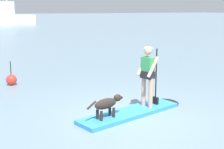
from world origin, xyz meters
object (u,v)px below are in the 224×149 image
(dog, at_px, (107,104))
(marker_buoy, at_px, (11,80))
(moored_boat_port, at_px, (3,16))
(person_paddler, at_px, (148,72))
(paddleboard, at_px, (136,111))

(dog, bearing_deg, marker_buoy, 104.84)
(moored_boat_port, xyz_separation_m, marker_buoy, (-7.54, -46.72, -1.32))
(person_paddler, height_order, moored_boat_port, moored_boat_port)
(paddleboard, distance_m, moored_boat_port, 51.85)
(marker_buoy, bearing_deg, paddleboard, -64.40)
(person_paddler, xyz_separation_m, marker_buoy, (-2.74, 4.75, -0.86))
(paddleboard, height_order, dog, dog)
(paddleboard, bearing_deg, dog, -167.88)
(person_paddler, relative_size, marker_buoy, 1.87)
(moored_boat_port, distance_m, marker_buoy, 47.35)
(person_paddler, relative_size, moored_boat_port, 0.16)
(dog, bearing_deg, paddleboard, 12.12)
(paddleboard, height_order, marker_buoy, marker_buoy)
(person_paddler, xyz_separation_m, moored_boat_port, (4.80, 51.47, 0.46))
(person_paddler, bearing_deg, moored_boat_port, 84.67)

